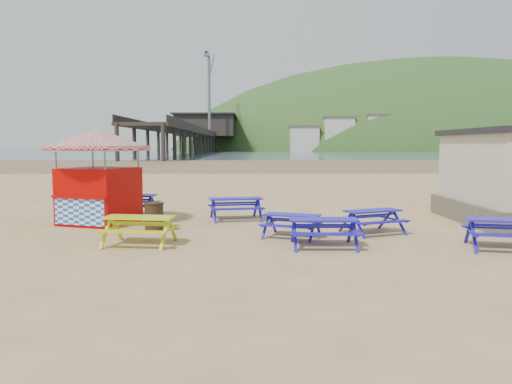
{
  "coord_description": "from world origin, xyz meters",
  "views": [
    {
      "loc": [
        -0.22,
        -15.54,
        2.61
      ],
      "look_at": [
        -0.04,
        1.5,
        1.0
      ],
      "focal_mm": 35.0,
      "sensor_mm": 36.0,
      "label": 1
    }
  ],
  "objects_px": {
    "picnic_table_blue_b": "(236,209)",
    "picnic_table_yellow": "(140,231)",
    "picnic_table_blue_a": "(129,205)",
    "ice_cream_kiosk": "(99,164)",
    "litter_bin": "(154,217)"
  },
  "relations": [
    {
      "from": "picnic_table_blue_b",
      "to": "litter_bin",
      "type": "distance_m",
      "value": 3.39
    },
    {
      "from": "picnic_table_blue_b",
      "to": "picnic_table_yellow",
      "type": "bearing_deg",
      "value": -128.53
    },
    {
      "from": "picnic_table_blue_a",
      "to": "ice_cream_kiosk",
      "type": "height_order",
      "value": "ice_cream_kiosk"
    },
    {
      "from": "picnic_table_yellow",
      "to": "ice_cream_kiosk",
      "type": "distance_m",
      "value": 4.5
    },
    {
      "from": "picnic_table_yellow",
      "to": "litter_bin",
      "type": "xyz_separation_m",
      "value": [
        -0.01,
        2.03,
        0.07
      ]
    },
    {
      "from": "picnic_table_yellow",
      "to": "ice_cream_kiosk",
      "type": "xyz_separation_m",
      "value": [
        -2.12,
        3.63,
        1.61
      ]
    },
    {
      "from": "picnic_table_blue_a",
      "to": "ice_cream_kiosk",
      "type": "xyz_separation_m",
      "value": [
        -0.57,
        -1.64,
        1.58
      ]
    },
    {
      "from": "picnic_table_blue_b",
      "to": "picnic_table_yellow",
      "type": "relative_size",
      "value": 1.04
    },
    {
      "from": "picnic_table_blue_a",
      "to": "ice_cream_kiosk",
      "type": "relative_size",
      "value": 0.45
    },
    {
      "from": "picnic_table_blue_a",
      "to": "picnic_table_yellow",
      "type": "distance_m",
      "value": 5.49
    },
    {
      "from": "picnic_table_blue_b",
      "to": "picnic_table_yellow",
      "type": "distance_m",
      "value": 5.03
    },
    {
      "from": "picnic_table_blue_a",
      "to": "litter_bin",
      "type": "relative_size",
      "value": 2.31
    },
    {
      "from": "picnic_table_yellow",
      "to": "litter_bin",
      "type": "height_order",
      "value": "litter_bin"
    },
    {
      "from": "ice_cream_kiosk",
      "to": "picnic_table_blue_a",
      "type": "bearing_deg",
      "value": 90.65
    },
    {
      "from": "picnic_table_blue_b",
      "to": "picnic_table_blue_a",
      "type": "bearing_deg",
      "value": 157.76
    }
  ]
}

